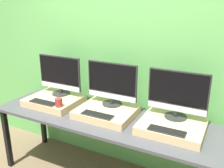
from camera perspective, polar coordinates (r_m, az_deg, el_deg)
name	(u,v)px	position (r m, az deg, el deg)	size (l,w,h in m)	color
wall_back	(123,58)	(2.74, 2.48, 6.05)	(8.00, 0.04, 2.60)	#66B75B
workbench	(104,123)	(2.59, -1.75, -8.83)	(2.38, 0.72, 0.77)	#47474C
wooden_riser_left	(54,101)	(2.93, -13.03, -3.70)	(0.57, 0.49, 0.08)	#D6B77F
monitor_left	(60,75)	(2.93, -11.86, 2.10)	(0.55, 0.21, 0.45)	#282828
keyboard_left	(43,102)	(2.79, -15.44, -4.04)	(0.32, 0.11, 0.01)	#2D2D2D
mug	(59,102)	(2.65, -12.07, -4.15)	(0.08, 0.08, 0.09)	#9E332D
wooden_riser_center	(106,112)	(2.57, -1.30, -6.42)	(0.57, 0.49, 0.08)	#D6B77F
monitor_center	(112,83)	(2.58, -0.02, 0.19)	(0.55, 0.21, 0.45)	#282828
keyboard_center	(97,115)	(2.41, -3.36, -7.03)	(0.32, 0.11, 0.01)	#2D2D2D
wooden_riser_right	(172,127)	(2.36, 13.49, -9.43)	(0.57, 0.49, 0.08)	#D6B77F
monitor_right	(178,94)	(2.36, 14.75, -2.19)	(0.55, 0.21, 0.45)	#282828
keyboard_right	(167,131)	(2.18, 12.39, -10.40)	(0.32, 0.11, 0.01)	#2D2D2D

